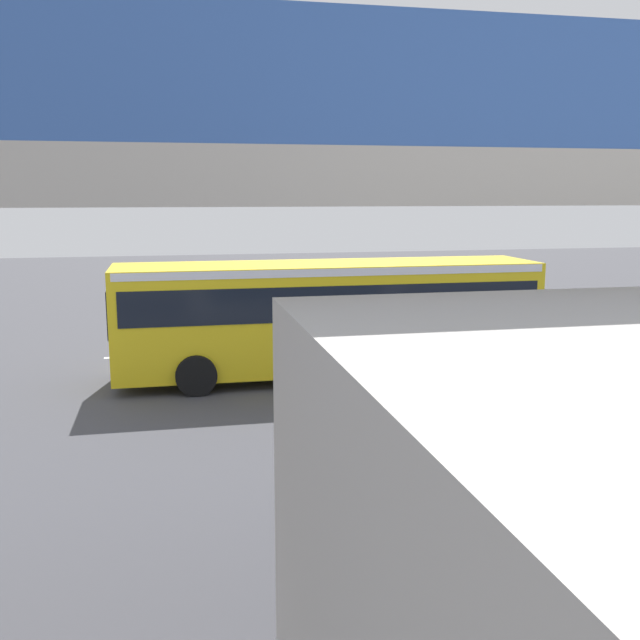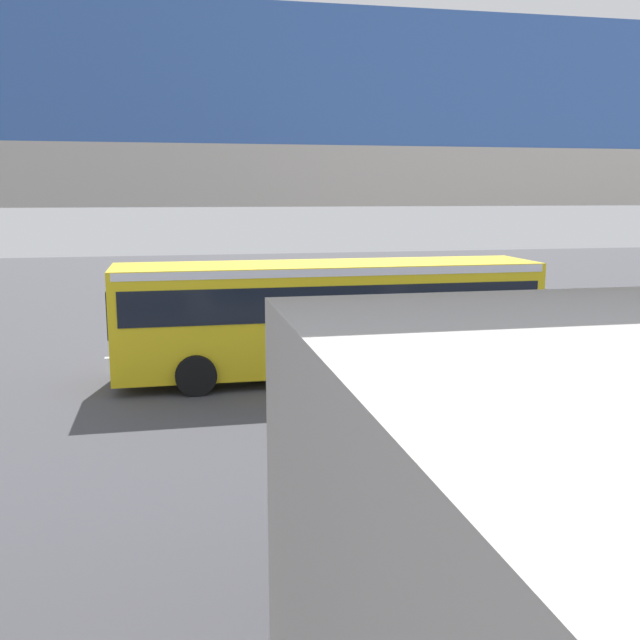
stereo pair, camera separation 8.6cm
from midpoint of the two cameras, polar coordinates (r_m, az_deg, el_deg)
The scene contains 8 objects.
ground at distance 21.09m, azimuth 2.13°, elevation -3.77°, with size 80.00×80.00×0.00m, color #424247.
city_bus at distance 19.77m, azimuth 0.79°, elevation 0.87°, with size 11.54×2.85×3.15m.
traffic_sign at distance 23.72m, azimuth 4.13°, elevation 2.40°, with size 0.08×0.60×2.80m.
lane_dash_leftmost at distance 25.59m, azimuth 13.82°, elevation -1.59°, with size 2.00×0.20×0.01m, color silver.
lane_dash_left at distance 24.15m, azimuth 5.21°, elevation -2.02°, with size 2.00×0.20×0.01m, color silver.
lane_dash_centre at distance 23.33m, azimuth -4.24°, elevation -2.44°, with size 2.00×0.20×0.01m, color silver.
lane_dash_right at distance 23.17m, azimuth -14.11°, elevation -2.80°, with size 2.00×0.20×0.01m, color silver.
pedestrian_overpass at distance 8.72m, azimuth 22.77°, elevation 7.97°, with size 29.84×2.60×6.52m.
Camera 2 is at (4.86, 19.89, 5.03)m, focal length 40.45 mm.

